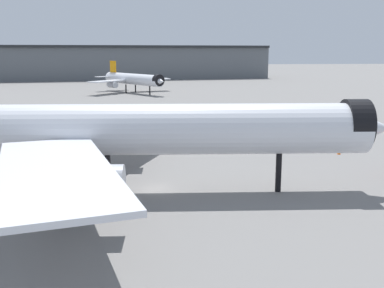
{
  "coord_description": "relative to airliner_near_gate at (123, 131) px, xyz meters",
  "views": [
    {
      "loc": [
        -1.18,
        -46.3,
        14.23
      ],
      "look_at": [
        3.84,
        -1.56,
        5.07
      ],
      "focal_mm": 42.83,
      "sensor_mm": 36.0,
      "label": 1
    }
  ],
  "objects": [
    {
      "name": "ground",
      "position": [
        2.99,
        1.06,
        -6.47
      ],
      "size": [
        900.0,
        900.0,
        0.0
      ],
      "primitive_type": "plane",
      "color": "slate"
    },
    {
      "name": "airliner_near_gate",
      "position": [
        0.0,
        0.0,
        0.0
      ],
      "size": [
        54.3,
        49.45,
        14.69
      ],
      "rotation": [
        0.0,
        0.0,
        -0.07
      ],
      "color": "silver",
      "rests_on": "ground"
    },
    {
      "name": "airliner_far_taxiway",
      "position": [
        -0.76,
        114.01,
        -1.73
      ],
      "size": [
        28.31,
        31.68,
        10.75
      ],
      "rotation": [
        0.0,
        0.0,
        5.3
      ],
      "color": "silver",
      "rests_on": "ground"
    },
    {
      "name": "terminal_building",
      "position": [
        -29.94,
        191.32,
        2.25
      ],
      "size": [
        196.21,
        47.74,
        30.87
      ],
      "rotation": [
        0.0,
        0.0,
        0.13
      ],
      "color": "slate",
      "rests_on": "ground"
    },
    {
      "name": "baggage_tug_wing",
      "position": [
        9.16,
        30.18,
        -5.5
      ],
      "size": [
        3.17,
        3.56,
        1.85
      ],
      "rotation": [
        0.0,
        0.0,
        5.28
      ],
      "color": "black",
      "rests_on": "ground"
    },
    {
      "name": "traffic_cone_near_nose",
      "position": [
        29.33,
        14.74,
        -6.14
      ],
      "size": [
        0.53,
        0.53,
        0.67
      ],
      "primitive_type": "cone",
      "color": "#F2600C",
      "rests_on": "ground"
    }
  ]
}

